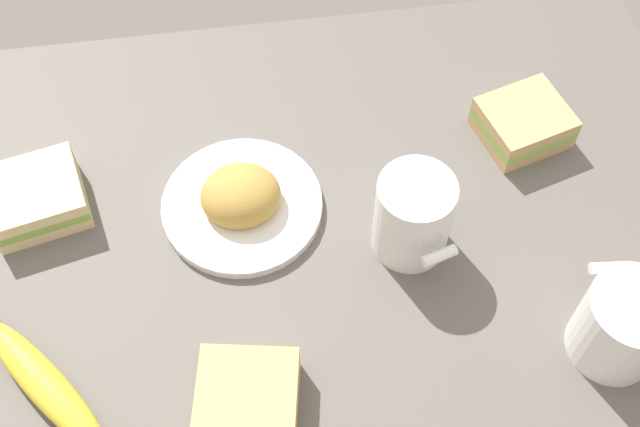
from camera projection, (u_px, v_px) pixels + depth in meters
The scene contains 8 objects.
tabletop at pixel (320, 233), 91.64cm from camera, with size 90.00×64.00×2.00cm, color #5B5651.
plate_of_food at pixel (241, 201), 90.75cm from camera, with size 17.87×17.87×5.74cm.
coffee_mug_black at pixel (623, 325), 79.34cm from camera, with size 8.96×11.33×9.41cm.
coffee_mug_milky at pixel (413, 216), 85.30cm from camera, with size 8.13×10.46×10.48cm.
sandwich_main at pixel (523, 123), 95.84cm from camera, with size 11.39×10.75×4.40cm.
sandwich_side at pixel (36, 198), 90.29cm from camera, with size 11.90×11.13×4.40cm.
sandwich_extra at pixel (248, 396), 78.27cm from camera, with size 10.88×10.12×4.40cm.
banana at pixel (45, 385), 79.25cm from camera, with size 14.50×17.25×3.67cm.
Camera 1 is at (6.64, 46.51, 79.71)cm, focal length 46.27 mm.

